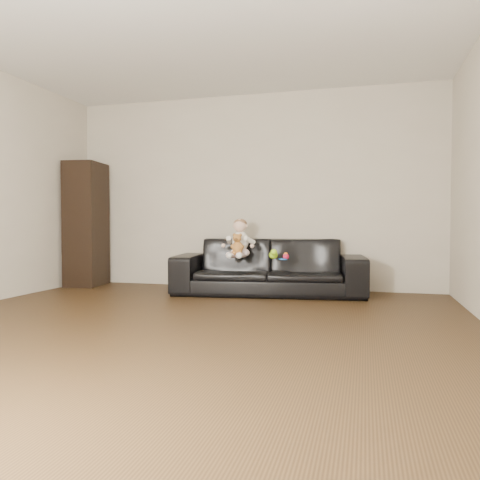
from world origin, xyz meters
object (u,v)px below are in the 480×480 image
(teddy_bear, at_px, (237,244))
(baby, at_px, (240,241))
(toy_blue_disc, at_px, (283,259))
(toy_rattle, at_px, (286,257))
(cabinet, at_px, (86,224))
(toy_green, at_px, (273,255))
(sofa, at_px, (269,266))

(teddy_bear, bearing_deg, baby, 91.62)
(teddy_bear, bearing_deg, toy_blue_disc, -0.45)
(baby, xyz_separation_m, toy_rattle, (0.59, -0.13, -0.18))
(baby, xyz_separation_m, toy_blue_disc, (0.56, -0.13, -0.21))
(cabinet, relative_size, toy_green, 12.99)
(cabinet, bearing_deg, toy_rattle, -14.41)
(cabinet, height_order, toy_blue_disc, cabinet)
(cabinet, xyz_separation_m, toy_blue_disc, (2.84, -0.35, -0.40))
(sofa, relative_size, toy_green, 17.55)
(cabinet, bearing_deg, toy_green, -13.12)
(sofa, xyz_separation_m, toy_green, (0.09, -0.17, 0.15))
(toy_green, bearing_deg, cabinet, 174.32)
(sofa, distance_m, toy_blue_disc, 0.35)
(teddy_bear, height_order, toy_blue_disc, teddy_bear)
(teddy_bear, relative_size, toy_rattle, 3.33)
(baby, bearing_deg, cabinet, -178.50)
(teddy_bear, xyz_separation_m, toy_blue_disc, (0.55, 0.02, -0.17))
(teddy_bear, distance_m, toy_blue_disc, 0.57)
(baby, height_order, teddy_bear, baby)
(toy_green, bearing_deg, baby, 174.00)
(cabinet, xyz_separation_m, toy_green, (2.71, -0.27, -0.37))
(toy_blue_disc, bearing_deg, toy_rattle, 4.46)
(cabinet, distance_m, teddy_bear, 2.33)
(sofa, distance_m, teddy_bear, 0.51)
(cabinet, height_order, toy_green, cabinet)
(sofa, xyz_separation_m, cabinet, (-2.62, 0.10, 0.52))
(cabinet, height_order, teddy_bear, cabinet)
(baby, distance_m, toy_blue_disc, 0.61)
(toy_green, relative_size, toy_blue_disc, 1.29)
(cabinet, relative_size, baby, 3.56)
(cabinet, xyz_separation_m, baby, (2.28, -0.22, -0.20))
(sofa, relative_size, toy_rattle, 31.14)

